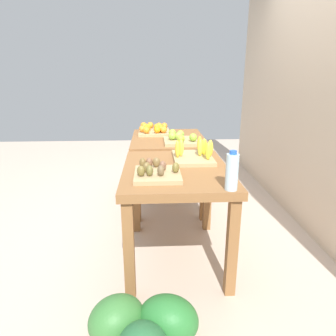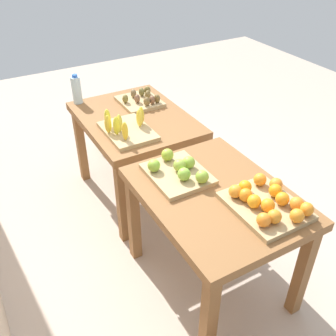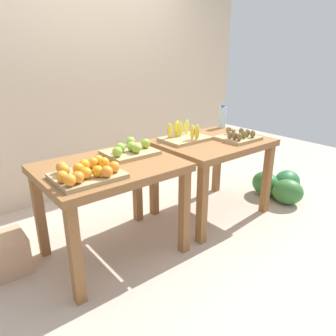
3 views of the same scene
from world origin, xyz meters
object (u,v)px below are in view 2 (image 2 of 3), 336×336
(display_table_left, at_px, (215,208))
(watermelon_pile, at_px, (122,131))
(banana_crate, at_px, (126,128))
(display_table_right, at_px, (135,129))
(kiwi_bin, at_px, (141,100))
(water_bottle, at_px, (77,90))
(apple_bin, at_px, (178,171))
(orange_bin, at_px, (268,202))

(display_table_left, xyz_separation_m, watermelon_pile, (2.01, -0.24, -0.52))
(banana_crate, relative_size, watermelon_pile, 0.62)
(display_table_right, bearing_deg, kiwi_bin, -38.46)
(water_bottle, bearing_deg, watermelon_pile, -51.88)
(banana_crate, height_order, kiwi_bin, banana_crate)
(display_table_left, xyz_separation_m, display_table_right, (1.12, 0.00, 0.00))
(display_table_left, bearing_deg, watermelon_pile, -6.85)
(display_table_right, distance_m, apple_bin, 0.88)
(display_table_left, bearing_deg, orange_bin, -147.74)
(water_bottle, distance_m, watermelon_pile, 1.03)
(banana_crate, bearing_deg, watermelon_pile, -20.24)
(kiwi_bin, bearing_deg, water_bottle, 58.95)
(display_table_right, height_order, kiwi_bin, kiwi_bin)
(display_table_right, height_order, orange_bin, orange_bin)
(apple_bin, height_order, watermelon_pile, apple_bin)
(display_table_right, relative_size, watermelon_pile, 1.47)
(display_table_right, xyz_separation_m, watermelon_pile, (0.89, -0.24, -0.52))
(banana_crate, bearing_deg, orange_bin, -164.14)
(display_table_right, xyz_separation_m, water_bottle, (0.47, 0.30, 0.23))
(banana_crate, height_order, water_bottle, water_bottle)
(display_table_right, distance_m, watermelon_pile, 1.06)
(banana_crate, relative_size, kiwi_bin, 1.22)
(banana_crate, xyz_separation_m, kiwi_bin, (0.41, -0.32, -0.01))
(display_table_right, height_order, watermelon_pile, display_table_right)
(orange_bin, bearing_deg, banana_crate, 15.86)
(orange_bin, height_order, kiwi_bin, orange_bin)
(orange_bin, distance_m, watermelon_pile, 2.37)
(apple_bin, xyz_separation_m, watermelon_pile, (1.76, -0.35, -0.68))
(orange_bin, xyz_separation_m, kiwi_bin, (1.56, 0.01, -0.01))
(watermelon_pile, bearing_deg, orange_bin, 177.93)
(orange_bin, height_order, apple_bin, apple_bin)
(orange_bin, relative_size, kiwi_bin, 1.26)
(kiwi_bin, distance_m, watermelon_pile, 0.98)
(display_table_right, xyz_separation_m, orange_bin, (-1.37, -0.16, 0.16))
(water_bottle, height_order, watermelon_pile, water_bottle)
(display_table_right, bearing_deg, banana_crate, 142.33)
(apple_bin, relative_size, kiwi_bin, 1.13)
(display_table_left, xyz_separation_m, apple_bin, (0.26, 0.11, 0.15))
(display_table_left, relative_size, banana_crate, 2.36)
(orange_bin, height_order, banana_crate, banana_crate)
(kiwi_bin, relative_size, water_bottle, 1.45)
(display_table_left, bearing_deg, apple_bin, 23.06)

